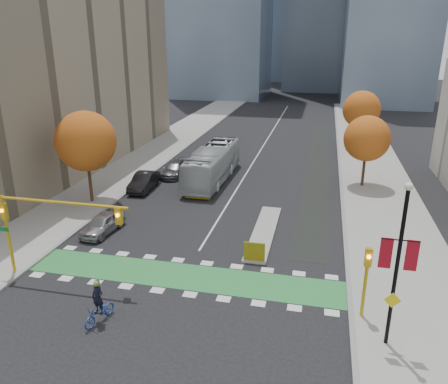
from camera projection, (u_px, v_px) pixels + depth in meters
The scene contains 22 objects.
ground at pixel (176, 289), 25.79m from camera, with size 300.00×300.00×0.00m, color black.
sidewalk_west at pixel (117, 175), 46.97m from camera, with size 7.00×120.00×0.15m, color gray.
sidewalk_east at pixel (380, 194), 41.30m from camera, with size 7.00×120.00×0.15m, color gray.
curb_west at pixel (147, 177), 46.24m from camera, with size 0.30×120.00×0.16m, color gray.
curb_east at pixel (342, 191), 42.04m from camera, with size 0.30×120.00×0.16m, color gray.
bike_crossing at pixel (184, 276), 27.16m from camera, with size 20.00×3.00×0.01m, color #2A803B.
centre_line at pixel (266, 141), 62.54m from camera, with size 0.15×70.00×0.01m, color silver.
bike_lane_paint at pixel (318, 163), 51.78m from camera, with size 2.50×50.00×0.01m, color black.
median_island at pixel (264, 232), 33.19m from camera, with size 1.60×10.00×0.16m, color gray.
hazard_board at pixel (254, 252), 28.54m from camera, with size 1.40×0.12×1.30m, color yellow.
building_west at pixel (26, 53), 46.86m from camera, with size 16.00×44.00×25.00m, color gray.
tree_west at pixel (86, 141), 37.46m from camera, with size 5.20×5.20×8.22m.
tree_east_near at pixel (367, 139), 41.86m from camera, with size 4.40×4.40×7.08m.
tree_east_far at pixel (362, 110), 56.33m from camera, with size 4.80×4.80×7.65m.
traffic_signal_west at pixel (42, 218), 25.63m from camera, with size 8.53×0.56×5.20m.
traffic_signal_east at pixel (367, 272), 22.20m from camera, with size 0.35×0.43×4.10m.
banner_lamppost at pixel (398, 260), 19.53m from camera, with size 1.65×0.36×8.28m.
cyclist at pixel (99, 308), 22.53m from camera, with size 1.26×2.23×2.44m.
bus at pixel (213, 164), 44.85m from camera, with size 2.97×12.68×3.53m, color #B0B6B8.
parked_car_a at pixel (103, 224), 32.98m from camera, with size 1.75×4.34×1.48m, color #98989D.
parked_car_b at pixel (144, 181), 42.37m from camera, with size 1.75×5.02×1.66m, color black.
parked_car_c at pixel (174, 169), 46.71m from camera, with size 2.03×4.99×1.45m, color #515156.
Camera 1 is at (7.77, -21.19, 14.02)m, focal length 35.00 mm.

